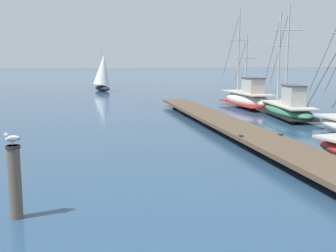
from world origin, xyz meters
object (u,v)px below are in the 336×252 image
(fishing_boat_2, at_px, (247,98))
(perched_seagull, at_px, (13,138))
(mooring_piling, at_px, (15,180))
(distant_sailboat, at_px, (103,73))
(fishing_boat_1, at_px, (288,108))

(fishing_boat_2, xyz_separation_m, perched_seagull, (-12.42, -18.80, 1.02))
(mooring_piling, xyz_separation_m, distant_sailboat, (2.92, 36.96, 1.11))
(perched_seagull, bearing_deg, fishing_boat_1, 46.43)
(mooring_piling, height_order, perched_seagull, perched_seagull)
(fishing_boat_2, height_order, mooring_piling, fishing_boat_2)
(fishing_boat_2, xyz_separation_m, distant_sailboat, (-9.50, 18.16, 1.24))
(fishing_boat_2, relative_size, distant_sailboat, 1.82)
(fishing_boat_1, relative_size, mooring_piling, 4.99)
(fishing_boat_1, bearing_deg, distant_sailboat, 112.73)
(perched_seagull, relative_size, distant_sailboat, 0.09)
(mooring_piling, distance_m, distant_sailboat, 37.09)
(fishing_boat_1, height_order, fishing_boat_2, fishing_boat_2)
(mooring_piling, distance_m, perched_seagull, 0.89)
(fishing_boat_1, distance_m, distant_sailboat, 25.55)
(perched_seagull, distance_m, distant_sailboat, 37.07)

